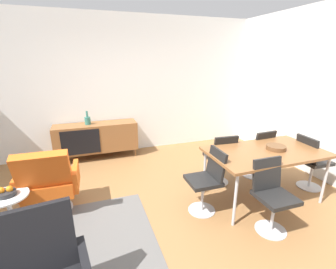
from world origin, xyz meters
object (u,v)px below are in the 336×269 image
at_px(dining_chair_front_left, 272,193).
at_px(dining_chair_back_left, 221,157).
at_px(lounge_chair_red, 48,181).
at_px(dining_chair_back_right, 258,151).
at_px(wooden_bowl_on_table, 276,148).
at_px(fruit_bowl, 6,192).
at_px(dining_table, 265,154).
at_px(sideboard, 97,137).
at_px(side_table_round, 10,211).
at_px(dining_chair_far_end, 311,160).
at_px(dining_chair_near_window, 207,178).
at_px(vase_cobalt, 88,120).

height_order(dining_chair_front_left, dining_chair_back_left, same).
bearing_deg(lounge_chair_red, dining_chair_back_right, -0.69).
distance_m(wooden_bowl_on_table, dining_chair_back_left, 0.82).
relative_size(dining_chair_back_right, fruit_bowl, 4.28).
xyz_separation_m(dining_table, dining_chair_front_left, (-0.35, -0.56, -0.23)).
bearing_deg(wooden_bowl_on_table, sideboard, 134.94).
bearing_deg(side_table_round, sideboard, 62.48).
relative_size(dining_chair_front_left, dining_chair_far_end, 1.00).
xyz_separation_m(dining_table, dining_chair_near_window, (-0.89, -0.00, -0.23)).
distance_m(vase_cobalt, lounge_chair_red, 1.83).
xyz_separation_m(dining_chair_back_left, lounge_chair_red, (-2.48, 0.04, -0.00)).
bearing_deg(dining_chair_near_window, wooden_bowl_on_table, -0.38).
height_order(vase_cobalt, dining_chair_near_window, vase_cobalt).
bearing_deg(fruit_bowl, dining_chair_front_left, -16.63).
bearing_deg(dining_table, vase_cobalt, 134.69).
distance_m(vase_cobalt, dining_chair_front_left, 3.48).
relative_size(dining_chair_back_left, dining_chair_far_end, 1.00).
relative_size(wooden_bowl_on_table, dining_chair_front_left, 0.30).
bearing_deg(vase_cobalt, dining_chair_back_left, -42.22).
relative_size(sideboard, vase_cobalt, 6.03).
bearing_deg(dining_table, dining_chair_far_end, 0.19).
relative_size(sideboard, dining_table, 1.00).
xyz_separation_m(wooden_bowl_on_table, dining_chair_back_left, (-0.52, 0.57, -0.30)).
bearing_deg(dining_chair_front_left, side_table_round, 163.37).
bearing_deg(lounge_chair_red, side_table_round, -140.86).
bearing_deg(vase_cobalt, dining_chair_front_left, -55.97).
xyz_separation_m(dining_table, dining_chair_far_end, (0.89, 0.00, -0.23)).
height_order(lounge_chair_red, fruit_bowl, lounge_chair_red).
bearing_deg(lounge_chair_red, wooden_bowl_on_table, -11.41).
relative_size(dining_table, dining_chair_far_end, 1.87).
xyz_separation_m(sideboard, dining_chair_far_end, (3.04, -2.31, 0.03)).
distance_m(sideboard, wooden_bowl_on_table, 3.30).
relative_size(dining_chair_far_end, dining_chair_back_right, 1.00).
xyz_separation_m(dining_table, dining_chair_back_left, (-0.35, 0.56, -0.23)).
bearing_deg(side_table_round, vase_cobalt, 65.61).
bearing_deg(vase_cobalt, dining_chair_far_end, -36.03).
distance_m(wooden_bowl_on_table, fruit_bowl, 3.39).
distance_m(dining_chair_back_right, dining_chair_near_window, 1.36).
bearing_deg(wooden_bowl_on_table, fruit_bowl, 174.87).
bearing_deg(wooden_bowl_on_table, dining_chair_back_left, 132.31).
relative_size(dining_chair_front_left, side_table_round, 1.65).
bearing_deg(dining_chair_far_end, dining_chair_near_window, -179.89).
relative_size(dining_table, dining_chair_back_left, 1.87).
height_order(dining_chair_back_left, fruit_bowl, dining_chair_back_left).
distance_m(dining_table, side_table_round, 3.24).
relative_size(dining_chair_front_left, lounge_chair_red, 0.90).
distance_m(dining_chair_back_left, dining_chair_back_right, 0.71).
bearing_deg(dining_chair_far_end, dining_table, -179.81).
height_order(wooden_bowl_on_table, dining_chair_back_left, dining_chair_back_left).
xyz_separation_m(sideboard, dining_table, (2.16, -2.31, 0.26)).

